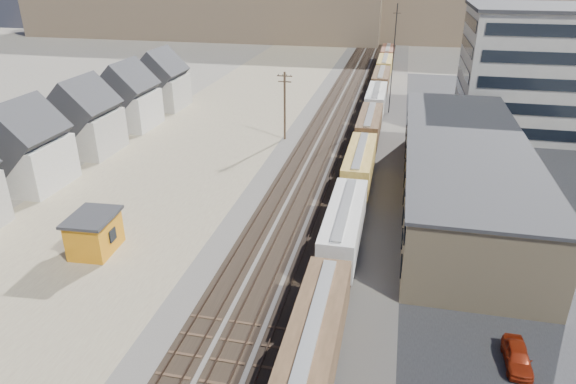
% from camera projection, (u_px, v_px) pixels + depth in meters
% --- Properties ---
extents(ground, '(300.00, 300.00, 0.00)m').
position_uv_depth(ground, '(271.00, 329.00, 37.27)').
color(ground, '#6B6356').
rests_on(ground, ground).
extents(ballast_bed, '(18.00, 200.00, 0.06)m').
position_uv_depth(ballast_bed, '(348.00, 127.00, 81.68)').
color(ballast_bed, '#4C4742').
rests_on(ballast_bed, ground).
extents(dirt_yard, '(24.00, 180.00, 0.03)m').
position_uv_depth(dirt_yard, '(207.00, 138.00, 76.72)').
color(dirt_yard, '#806E58').
rests_on(dirt_yard, ground).
extents(asphalt_lot, '(26.00, 120.00, 0.04)m').
position_uv_depth(asphalt_lot, '(510.00, 174.00, 64.05)').
color(asphalt_lot, '#232326').
rests_on(asphalt_lot, ground).
extents(rail_tracks, '(11.40, 200.00, 0.24)m').
position_uv_depth(rail_tracks, '(344.00, 126.00, 81.76)').
color(rail_tracks, black).
rests_on(rail_tracks, ground).
extents(freight_train, '(3.00, 119.74, 4.46)m').
position_uv_depth(freight_train, '(373.00, 112.00, 79.42)').
color(freight_train, black).
rests_on(freight_train, ground).
extents(warehouse, '(12.40, 40.40, 7.25)m').
position_uv_depth(warehouse, '(463.00, 172.00, 55.03)').
color(warehouse, tan).
rests_on(warehouse, ground).
extents(office_tower, '(22.60, 18.60, 18.45)m').
position_uv_depth(office_tower, '(541.00, 70.00, 76.78)').
color(office_tower, '#9E998E').
rests_on(office_tower, ground).
extents(utility_pole_north, '(2.20, 0.32, 10.00)m').
position_uv_depth(utility_pole_north, '(285.00, 104.00, 74.05)').
color(utility_pole_north, '#382619').
rests_on(utility_pole_north, ground).
extents(radio_mast, '(1.20, 0.16, 18.00)m').
position_uv_depth(radio_mast, '(393.00, 60.00, 85.62)').
color(radio_mast, black).
rests_on(radio_mast, ground).
extents(townhouse_row, '(8.15, 68.16, 10.47)m').
position_uv_depth(townhouse_row, '(57.00, 135.00, 64.34)').
color(townhouse_row, '#B7B2A8').
rests_on(townhouse_row, ground).
extents(maintenance_shed, '(4.16, 5.22, 3.65)m').
position_uv_depth(maintenance_shed, '(94.00, 233.00, 46.41)').
color(maintenance_shed, orange).
rests_on(maintenance_shed, ground).
extents(parked_car_red, '(1.61, 3.98, 1.35)m').
position_uv_depth(parked_car_red, '(517.00, 357.00, 33.68)').
color(parked_car_red, '#9B270E').
rests_on(parked_car_red, ground).
extents(parked_car_blue, '(5.32, 5.95, 1.53)m').
position_uv_depth(parked_car_blue, '(515.00, 155.00, 68.00)').
color(parked_car_blue, navy).
rests_on(parked_car_blue, ground).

